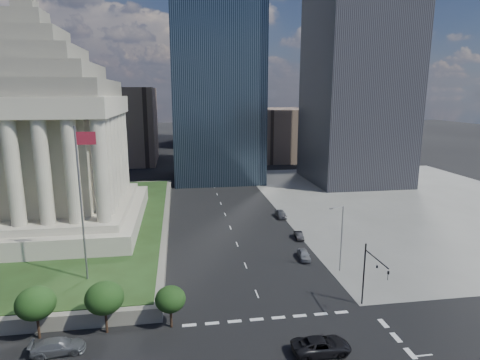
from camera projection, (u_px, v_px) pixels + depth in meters
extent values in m
plane|color=black|center=(209.00, 175.00, 129.93)|extent=(500.00, 500.00, 0.00)
cube|color=slate|center=(410.00, 201.00, 98.11)|extent=(68.00, 90.00, 0.03)
cylinder|color=slate|center=(81.00, 205.00, 50.72)|extent=(0.24, 0.24, 20.00)
cube|color=maroon|center=(86.00, 138.00, 49.11)|extent=(2.40, 0.05, 1.60)
cube|color=black|center=(216.00, 79.00, 119.09)|extent=(26.00, 26.00, 60.00)
cube|color=black|center=(362.00, 5.00, 111.16)|extent=(26.00, 28.00, 100.00)
cube|color=brown|center=(282.00, 134.00, 161.57)|extent=(20.00, 30.00, 20.00)
cube|color=brown|center=(123.00, 126.00, 151.52)|extent=(24.00, 30.00, 28.00)
cylinder|color=black|center=(364.00, 274.00, 49.29)|extent=(0.18, 0.18, 8.00)
cylinder|color=black|center=(376.00, 259.00, 45.96)|extent=(0.14, 5.50, 0.14)
cube|color=black|center=(388.00, 276.00, 43.47)|extent=(0.30, 0.30, 1.10)
cylinder|color=slate|center=(341.00, 239.00, 58.41)|extent=(0.16, 0.16, 10.00)
cylinder|color=slate|center=(337.00, 208.00, 57.27)|extent=(1.80, 0.12, 0.12)
cube|color=slate|center=(331.00, 209.00, 57.15)|extent=(0.50, 0.22, 0.14)
imported|color=black|center=(321.00, 346.00, 40.44)|extent=(6.10, 2.91, 1.68)
imported|color=#565A5E|center=(58.00, 346.00, 40.46)|extent=(5.44, 2.62, 1.53)
imported|color=gray|center=(304.00, 255.00, 63.68)|extent=(2.14, 4.34, 1.43)
imported|color=black|center=(299.00, 235.00, 72.59)|extent=(1.62, 3.79, 1.22)
imported|color=#54555B|center=(281.00, 214.00, 85.09)|extent=(4.56, 1.88, 1.55)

